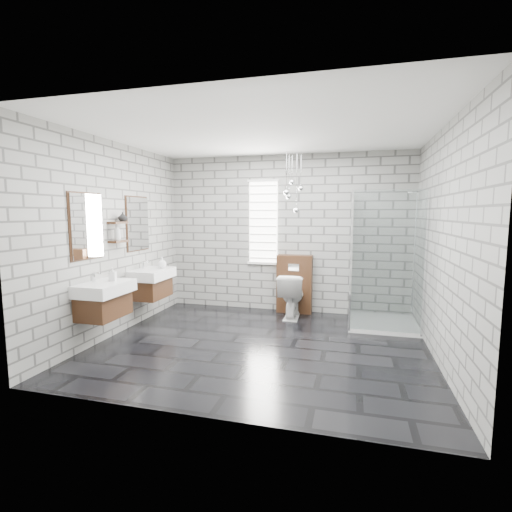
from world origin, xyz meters
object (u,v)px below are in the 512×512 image
at_px(vanity_left, 102,290).
at_px(cistern_panel, 294,284).
at_px(toilet, 292,295).
at_px(vanity_right, 150,275).
at_px(shower_enclosure, 377,294).

xyz_separation_m(vanity_left, cistern_panel, (2.08, 2.31, -0.26)).
relative_size(cistern_panel, toilet, 1.37).
bearing_deg(vanity_right, shower_enclosure, 10.92).
distance_m(vanity_left, shower_enclosure, 3.86).
bearing_deg(vanity_left, cistern_panel, 47.96).
distance_m(vanity_left, vanity_right, 1.14).
height_order(vanity_right, cistern_panel, vanity_right).
height_order(cistern_panel, toilet, cistern_panel).
bearing_deg(toilet, vanity_left, 41.35).
distance_m(shower_enclosure, toilet, 1.35).
distance_m(vanity_right, shower_enclosure, 3.48).
relative_size(vanity_left, vanity_right, 1.00).
bearing_deg(shower_enclosure, cistern_panel, 158.69).
relative_size(shower_enclosure, toilet, 2.79).
height_order(vanity_right, shower_enclosure, shower_enclosure).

